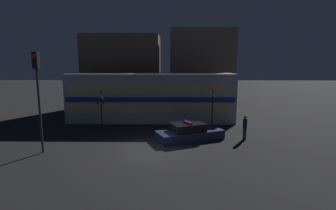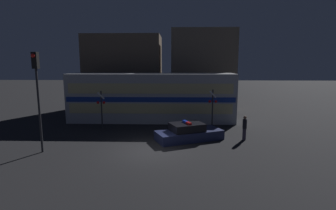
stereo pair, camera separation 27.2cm
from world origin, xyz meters
name	(u,v)px [view 1 (the left image)]	position (x,y,z in m)	size (l,w,h in m)	color
ground_plane	(150,151)	(0.00, 0.00, 0.00)	(120.00, 120.00, 0.00)	black
train	(151,97)	(-0.55, 8.09, 2.08)	(14.22, 2.99, 4.15)	#B7BABF
police_car	(189,133)	(2.41, 2.34, 0.46)	(4.72, 3.34, 1.26)	navy
pedestrian	(245,127)	(6.09, 2.40, 0.84)	(0.27, 0.27, 1.63)	#3F384C
crossing_signal_near	(212,105)	(4.40, 5.54, 1.79)	(0.68, 0.27, 3.03)	#2D2D33
crossing_signal_far	(101,107)	(-4.19, 5.15, 1.74)	(0.68, 0.27, 2.94)	#2D2D33
traffic_light_corner	(37,82)	(-6.12, -0.34, 4.01)	(0.30, 0.46, 5.66)	#2D2D33
building_left	(123,73)	(-4.16, 14.46, 3.98)	(8.03, 4.95, 7.95)	brown
building_center	(201,70)	(4.43, 14.59, 4.27)	(6.75, 4.44, 8.55)	#726656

